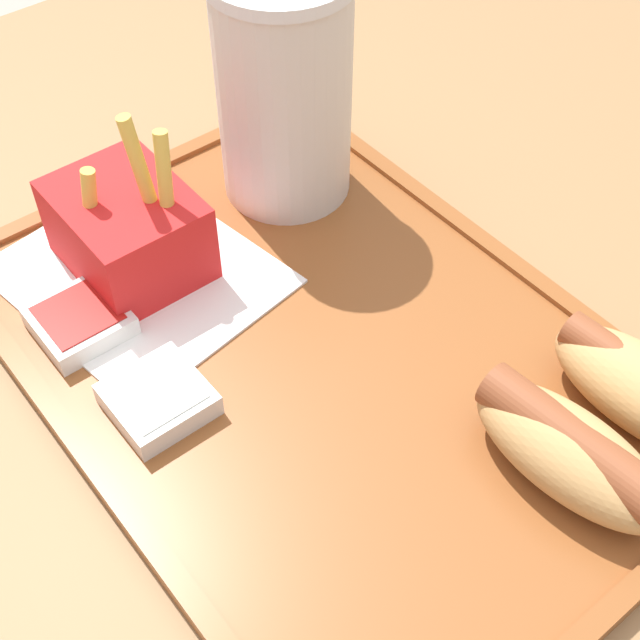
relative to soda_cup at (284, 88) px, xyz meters
name	(u,v)px	position (x,y,z in m)	size (l,w,h in m)	color
food_tray	(320,358)	(0.14, -0.08, -0.09)	(0.44, 0.30, 0.01)	brown
paper_napkin	(139,275)	(0.01, -0.13, -0.08)	(0.19, 0.16, 0.00)	white
soda_cup	(284,88)	(0.00, 0.00, 0.00)	(0.09, 0.09, 0.20)	silver
hot_dog_near	(570,451)	(0.28, -0.03, -0.06)	(0.12, 0.06, 0.04)	tan
fries_carton	(129,230)	(0.00, -0.13, -0.05)	(0.09, 0.07, 0.12)	red
sauce_cup_mayo	(158,399)	(0.11, -0.18, -0.07)	(0.05, 0.05, 0.02)	silver
sauce_cup_ketchup	(80,321)	(0.03, -0.18, -0.07)	(0.05, 0.05, 0.02)	silver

